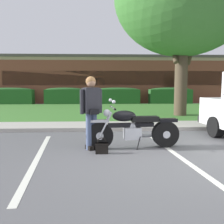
% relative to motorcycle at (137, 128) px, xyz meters
% --- Properties ---
extents(ground_plane, '(140.00, 140.00, 0.00)m').
position_rel_motorcycle_xyz_m(ground_plane, '(0.29, -0.95, -0.48)').
color(ground_plane, '#565659').
extents(curb_strip, '(60.00, 0.20, 0.12)m').
position_rel_motorcycle_xyz_m(curb_strip, '(0.29, 2.24, -0.42)').
color(curb_strip, '#ADA89E').
rests_on(curb_strip, ground).
extents(concrete_walk, '(60.00, 1.50, 0.08)m').
position_rel_motorcycle_xyz_m(concrete_walk, '(0.29, 3.09, -0.44)').
color(concrete_walk, '#ADA89E').
rests_on(concrete_walk, ground).
extents(grass_lawn, '(60.00, 8.81, 0.06)m').
position_rel_motorcycle_xyz_m(grass_lawn, '(0.29, 8.24, -0.45)').
color(grass_lawn, '#3D752D').
rests_on(grass_lawn, ground).
extents(stall_stripe_0, '(0.52, 4.39, 0.01)m').
position_rel_motorcycle_xyz_m(stall_stripe_0, '(-2.18, -0.75, -0.48)').
color(stall_stripe_0, silver).
rests_on(stall_stripe_0, ground).
extents(stall_stripe_1, '(0.52, 4.39, 0.01)m').
position_rel_motorcycle_xyz_m(stall_stripe_1, '(0.79, -0.75, -0.48)').
color(stall_stripe_1, silver).
rests_on(stall_stripe_1, ground).
extents(motorcycle, '(2.24, 0.82, 1.18)m').
position_rel_motorcycle_xyz_m(motorcycle, '(0.00, 0.00, 0.00)').
color(motorcycle, black).
rests_on(motorcycle, ground).
extents(rider_person, '(0.51, 0.40, 1.70)m').
position_rel_motorcycle_xyz_m(rider_person, '(-1.08, -0.08, 0.51)').
color(rider_person, black).
rests_on(rider_person, ground).
extents(handbag, '(0.28, 0.13, 0.36)m').
position_rel_motorcycle_xyz_m(handbag, '(-0.84, -0.47, -0.34)').
color(handbag, black).
rests_on(handbag, ground).
extents(hedge_left, '(3.38, 0.90, 1.24)m').
position_rel_motorcycle_xyz_m(hedge_left, '(-7.41, 13.02, 0.17)').
color(hedge_left, '#235623').
rests_on(hedge_left, ground).
extents(hedge_center_left, '(2.82, 0.90, 1.24)m').
position_rel_motorcycle_xyz_m(hedge_center_left, '(-3.46, 13.02, 0.17)').
color(hedge_center_left, '#235623').
rests_on(hedge_center_left, ground).
extents(hedge_center_right, '(3.22, 0.90, 1.24)m').
position_rel_motorcycle_xyz_m(hedge_center_right, '(0.48, 13.02, 0.17)').
color(hedge_center_right, '#235623').
rests_on(hedge_center_right, ground).
extents(hedge_right, '(3.16, 0.90, 1.24)m').
position_rel_motorcycle_xyz_m(hedge_right, '(4.43, 13.02, 0.17)').
color(hedge_right, '#235623').
rests_on(hedge_right, ground).
extents(brick_building, '(20.70, 9.67, 3.74)m').
position_rel_motorcycle_xyz_m(brick_building, '(0.54, 18.51, 1.39)').
color(brick_building, brown).
rests_on(brick_building, ground).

